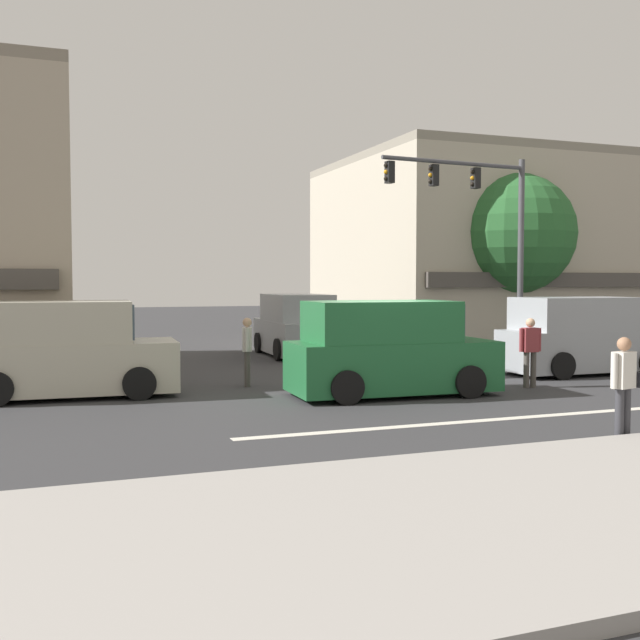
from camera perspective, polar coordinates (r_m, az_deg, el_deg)
The scene contains 12 objects.
ground_plane at distance 17.03m, azimuth 5.26°, elevation -5.65°, with size 120.00×120.00×0.00m, color #333335.
lane_marking_stripe at distance 14.01m, azimuth 11.58°, elevation -7.56°, with size 9.00×0.24×0.01m, color silver.
building_right_corner at distance 31.71m, azimuth 13.39°, elevation 4.93°, with size 12.82×10.18×7.37m.
street_tree at distance 26.60m, azimuth 14.64°, elevation 6.35°, with size 4.13×4.13×6.24m.
traffic_light_mast at distance 22.70m, azimuth 12.51°, elevation 7.32°, with size 4.88×0.53×6.20m.
van_approaching_near at distance 21.88m, azimuth 19.27°, elevation -1.25°, with size 4.62×2.09×2.11m.
van_crossing_center at distance 16.75m, azimuth 5.27°, elevation -2.34°, with size 4.68×2.20×2.11m.
van_waiting_far at distance 25.50m, azimuth -1.92°, elevation -0.51°, with size 2.24×4.70×2.11m.
van_crossing_rightbound at distance 17.36m, azimuth -18.85°, elevation -2.30°, with size 4.70×2.24×2.11m.
pedestrian_foreground_with_bag at distance 12.81m, azimuth 22.18°, elevation -4.42°, with size 0.69×0.34×1.67m.
pedestrian_mid_crossing at distance 18.60m, azimuth 15.72°, elevation -2.08°, with size 0.57×0.26×1.67m.
pedestrian_far_side at distance 18.17m, azimuth -5.56°, elevation -2.10°, with size 0.32×0.55×1.67m.
Camera 1 is at (-7.36, -15.15, 2.55)m, focal length 42.00 mm.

